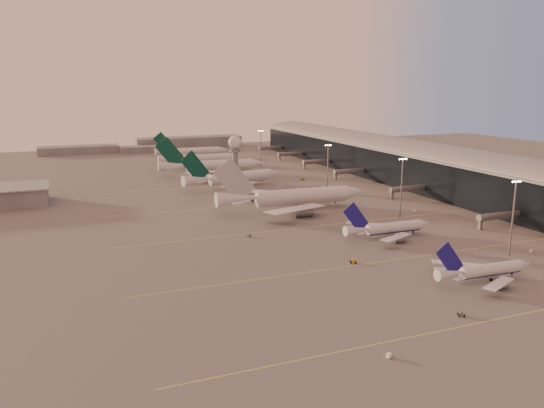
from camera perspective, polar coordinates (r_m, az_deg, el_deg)
name	(u,v)px	position (r m, az deg, el deg)	size (l,w,h in m)	color
ground	(350,280)	(151.49, 8.39, -8.08)	(700.00, 700.00, 0.00)	#565454
taxiway_markings	(345,222)	(212.06, 7.89, -1.97)	(180.00, 185.25, 0.02)	#F0DF54
terminal	(423,166)	(296.80, 15.98, 3.96)	(57.00, 362.00, 23.04)	black
radar_tower	(235,154)	(256.07, -3.99, 5.44)	(6.40, 6.40, 31.10)	slate
mast_a	(513,214)	(182.70, 24.51, -0.99)	(3.60, 0.56, 25.00)	slate
mast_b	(402,184)	(221.48, 13.78, 2.05)	(3.60, 0.56, 25.00)	slate
mast_c	(328,166)	(265.15, 6.03, 4.08)	(3.60, 0.56, 25.00)	slate
mast_d	(261,147)	(345.96, -1.22, 6.18)	(3.60, 0.56, 25.00)	slate
distant_horizon	(158,145)	(456.07, -12.18, 6.26)	(165.00, 37.50, 9.00)	slate
narrowbody_near	(485,272)	(159.51, 21.91, -6.83)	(32.68, 26.07, 12.76)	silver
narrowbody_mid	(388,230)	(193.58, 12.40, -2.71)	(36.13, 28.87, 14.13)	silver
widebody_white	(293,200)	(230.23, 2.29, 0.39)	(68.93, 55.14, 24.23)	silver
greentail_a	(234,180)	(281.67, -4.11, 2.57)	(57.99, 46.42, 21.25)	silver
greentail_b	(213,168)	(321.18, -6.40, 3.87)	(65.24, 52.57, 23.69)	silver
greentail_c	(200,160)	(358.82, -7.79, 4.67)	(55.75, 44.97, 20.24)	silver
greentail_d	(192,153)	(399.12, -8.58, 5.45)	(54.81, 44.20, 19.90)	silver
gsv_truck_a	(391,353)	(112.73, 12.64, -15.35)	(5.34, 3.00, 2.04)	silver
gsv_tug_near	(461,314)	(135.40, 19.68, -11.10)	(3.42, 3.98, 0.98)	#55575A
gsv_catering_a	(532,247)	(192.26, 26.17, -4.19)	(4.61, 2.53, 3.61)	silver
gsv_tug_mid	(353,261)	(164.79, 8.72, -6.13)	(4.60, 3.75, 1.14)	#C19116
gsv_truck_b	(406,227)	(205.07, 14.25, -2.46)	(5.20, 2.09, 2.07)	#C19116
gsv_truck_c	(250,233)	(190.67, -2.42, -3.19)	(5.85, 4.48, 2.25)	#55575A
gsv_catering_b	(415,207)	(234.36, 15.14, -0.30)	(6.17, 4.20, 4.64)	silver
gsv_tug_far	(251,200)	(247.52, -2.32, 0.41)	(4.34, 4.07, 1.07)	silver
gsv_truck_d	(182,199)	(251.30, -9.67, 0.54)	(3.75, 5.45, 2.08)	silver
gsv_tug_hangar	(303,179)	(303.33, 3.32, 2.70)	(3.82, 2.38, 1.07)	#C19116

